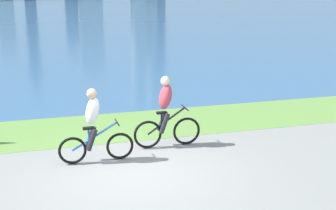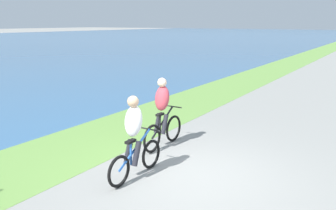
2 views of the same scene
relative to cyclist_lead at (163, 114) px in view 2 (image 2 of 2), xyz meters
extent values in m
plane|color=gray|center=(-1.09, -1.39, -0.84)|extent=(300.00, 300.00, 0.00)
cube|color=#6B9947|center=(-1.09, 1.84, -0.84)|extent=(120.00, 2.60, 0.01)
torus|color=black|center=(0.51, 0.00, -0.51)|extent=(0.68, 0.06, 0.68)
torus|color=black|center=(-0.45, 0.00, -0.51)|extent=(0.68, 0.06, 0.68)
cylinder|color=black|center=(0.01, 0.00, -0.21)|extent=(0.94, 0.04, 0.63)
cylinder|color=black|center=(-0.11, 0.00, -0.26)|extent=(0.04, 0.04, 0.49)
cube|color=black|center=(-0.11, 0.00, 0.00)|extent=(0.24, 0.10, 0.05)
cylinder|color=black|center=(0.46, 0.00, 0.08)|extent=(0.03, 0.52, 0.03)
ellipsoid|color=#BF3F4C|center=(-0.02, 0.00, 0.38)|extent=(0.40, 0.36, 0.65)
sphere|color=beige|center=(-0.02, 0.00, 0.76)|extent=(0.22, 0.22, 0.22)
cylinder|color=#26262D|center=(-0.06, 0.10, -0.24)|extent=(0.27, 0.11, 0.49)
cylinder|color=#26262D|center=(-0.06, -0.10, -0.24)|extent=(0.27, 0.11, 0.49)
torus|color=black|center=(-1.20, -0.50, -0.54)|extent=(0.61, 0.06, 0.61)
torus|color=black|center=(-2.24, -0.50, -0.54)|extent=(0.61, 0.06, 0.61)
cylinder|color=blue|center=(-1.74, -0.50, -0.26)|extent=(1.01, 0.04, 0.59)
cylinder|color=blue|center=(-1.87, -0.50, -0.31)|extent=(0.04, 0.04, 0.46)
cube|color=black|center=(-1.87, -0.50, -0.06)|extent=(0.24, 0.10, 0.05)
cylinder|color=black|center=(-1.25, -0.50, 0.02)|extent=(0.03, 0.52, 0.03)
ellipsoid|color=white|center=(-1.77, -0.50, 0.32)|extent=(0.40, 0.36, 0.65)
sphere|color=#D8AD84|center=(-1.77, -0.50, 0.70)|extent=(0.22, 0.22, 0.22)
cylinder|color=#26262D|center=(-1.82, -0.40, -0.30)|extent=(0.27, 0.11, 0.49)
cylinder|color=#26262D|center=(-1.82, -0.60, -0.30)|extent=(0.27, 0.11, 0.49)
camera|label=1|loc=(-2.85, -10.15, 3.06)|focal=49.95mm
camera|label=2|loc=(-6.86, -4.49, 2.15)|focal=37.63mm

